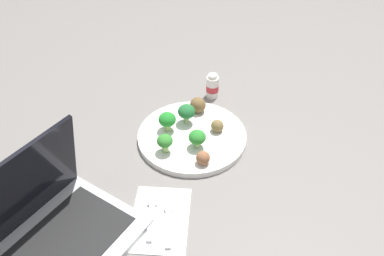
# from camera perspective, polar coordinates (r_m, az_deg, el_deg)

# --- Properties ---
(ground_plane) EXTENTS (4.00, 4.00, 0.00)m
(ground_plane) POSITION_cam_1_polar(r_m,az_deg,el_deg) (1.01, 0.00, -1.56)
(ground_plane) COLOR slate
(plate) EXTENTS (0.28, 0.28, 0.02)m
(plate) POSITION_cam_1_polar(r_m,az_deg,el_deg) (1.00, 0.00, -1.22)
(plate) COLOR white
(plate) RESTS_ON ground_plane
(broccoli_floret_front_left) EXTENTS (0.05, 0.05, 0.05)m
(broccoli_floret_front_left) POSITION_cam_1_polar(r_m,az_deg,el_deg) (1.01, -0.82, 2.37)
(broccoli_floret_front_left) COLOR #A4B879
(broccoli_floret_front_left) RESTS_ON plate
(broccoli_floret_mid_left) EXTENTS (0.04, 0.04, 0.05)m
(broccoli_floret_mid_left) POSITION_cam_1_polar(r_m,az_deg,el_deg) (0.94, 0.77, -1.41)
(broccoli_floret_mid_left) COLOR #99BA70
(broccoli_floret_mid_left) RESTS_ON plate
(broccoli_floret_near_rim) EXTENTS (0.04, 0.04, 0.05)m
(broccoli_floret_near_rim) POSITION_cam_1_polar(r_m,az_deg,el_deg) (0.93, -4.01, -2.01)
(broccoli_floret_near_rim) COLOR #9AC26A
(broccoli_floret_near_rim) RESTS_ON plate
(broccoli_floret_back_right) EXTENTS (0.04, 0.04, 0.05)m
(broccoli_floret_back_right) POSITION_cam_1_polar(r_m,az_deg,el_deg) (0.99, -3.66, 1.19)
(broccoli_floret_back_right) COLOR #A2BD6B
(broccoli_floret_back_right) RESTS_ON plate
(meatball_front_left) EXTENTS (0.03, 0.03, 0.03)m
(meatball_front_left) POSITION_cam_1_polar(r_m,az_deg,el_deg) (0.91, 1.63, -4.40)
(meatball_front_left) COLOR brown
(meatball_front_left) RESTS_ON plate
(meatball_near_rim) EXTENTS (0.03, 0.03, 0.03)m
(meatball_near_rim) POSITION_cam_1_polar(r_m,az_deg,el_deg) (1.00, 3.73, 0.32)
(meatball_near_rim) COLOR brown
(meatball_near_rim) RESTS_ON plate
(meatball_back_left) EXTENTS (0.04, 0.04, 0.04)m
(meatball_back_left) POSITION_cam_1_polar(r_m,az_deg,el_deg) (1.06, 0.87, 3.40)
(meatball_back_left) COLOR brown
(meatball_back_left) RESTS_ON plate
(napkin) EXTENTS (0.17, 0.13, 0.01)m
(napkin) POSITION_cam_1_polar(r_m,az_deg,el_deg) (0.84, -4.72, -13.11)
(napkin) COLOR white
(napkin) RESTS_ON ground_plane
(fork) EXTENTS (0.12, 0.03, 0.01)m
(fork) POSITION_cam_1_polar(r_m,az_deg,el_deg) (0.84, -5.95, -12.39)
(fork) COLOR silver
(fork) RESTS_ON napkin
(knife) EXTENTS (0.15, 0.04, 0.01)m
(knife) POSITION_cam_1_polar(r_m,az_deg,el_deg) (0.84, -3.48, -12.60)
(knife) COLOR silver
(knife) RESTS_ON napkin
(yogurt_bottle) EXTENTS (0.04, 0.04, 0.07)m
(yogurt_bottle) POSITION_cam_1_polar(r_m,az_deg,el_deg) (1.14, 3.01, 6.09)
(yogurt_bottle) COLOR white
(yogurt_bottle) RESTS_ON ground_plane
(laptop) EXTENTS (0.38, 0.34, 0.21)m
(laptop) POSITION_cam_1_polar(r_m,az_deg,el_deg) (0.81, -20.92, -14.77)
(laptop) COLOR #BBBBBB
(laptop) RESTS_ON ground_plane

